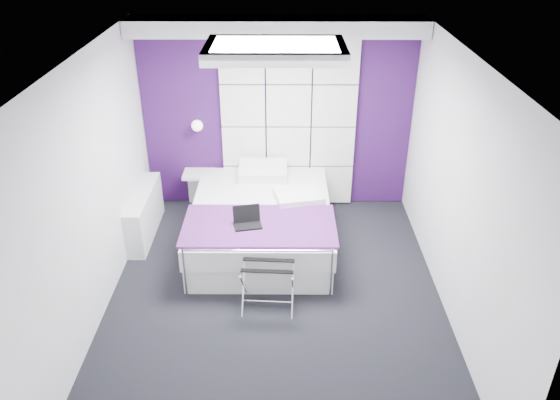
% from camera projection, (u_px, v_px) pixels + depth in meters
% --- Properties ---
extents(floor, '(4.40, 4.40, 0.00)m').
position_uv_depth(floor, '(276.00, 298.00, 5.95)').
color(floor, black).
rests_on(floor, ground).
extents(ceiling, '(4.40, 4.40, 0.00)m').
position_uv_depth(ceiling, '(274.00, 60.00, 4.70)').
color(ceiling, white).
rests_on(ceiling, wall_back).
extents(wall_back, '(3.60, 0.00, 3.60)m').
position_uv_depth(wall_back, '(277.00, 115.00, 7.26)').
color(wall_back, silver).
rests_on(wall_back, floor).
extents(wall_left, '(0.00, 4.40, 4.40)m').
position_uv_depth(wall_left, '(91.00, 192.00, 5.34)').
color(wall_left, silver).
rests_on(wall_left, floor).
extents(wall_right, '(0.00, 4.40, 4.40)m').
position_uv_depth(wall_right, '(459.00, 193.00, 5.32)').
color(wall_right, silver).
rests_on(wall_right, floor).
extents(accent_wall, '(3.58, 0.02, 2.58)m').
position_uv_depth(accent_wall, '(277.00, 116.00, 7.25)').
color(accent_wall, '#36114A').
rests_on(accent_wall, wall_back).
extents(soffit, '(3.58, 0.50, 0.20)m').
position_uv_depth(soffit, '(277.00, 26.00, 6.46)').
color(soffit, white).
rests_on(soffit, wall_back).
extents(headboard, '(1.80, 0.08, 2.30)m').
position_uv_depth(headboard, '(288.00, 126.00, 7.27)').
color(headboard, silver).
rests_on(headboard, wall_back).
extents(skylight, '(1.36, 0.86, 0.12)m').
position_uv_depth(skylight, '(275.00, 49.00, 5.25)').
color(skylight, white).
rests_on(skylight, ceiling).
extents(wall_lamp, '(0.15, 0.15, 0.15)m').
position_uv_depth(wall_lamp, '(198.00, 125.00, 7.18)').
color(wall_lamp, white).
rests_on(wall_lamp, wall_back).
extents(radiator, '(0.22, 1.20, 0.60)m').
position_uv_depth(radiator, '(145.00, 214.00, 6.96)').
color(radiator, white).
rests_on(radiator, floor).
extents(bed, '(1.73, 2.09, 0.73)m').
position_uv_depth(bed, '(261.00, 222.00, 6.77)').
color(bed, white).
rests_on(bed, floor).
extents(nightstand, '(0.42, 0.33, 0.05)m').
position_uv_depth(nightstand, '(199.00, 174.00, 7.48)').
color(nightstand, white).
rests_on(nightstand, wall_back).
extents(luggage_rack, '(0.54, 0.40, 0.53)m').
position_uv_depth(luggage_rack, '(268.00, 286.00, 5.71)').
color(luggage_rack, silver).
rests_on(luggage_rack, floor).
extents(laptop, '(0.31, 0.22, 0.22)m').
position_uv_depth(laptop, '(248.00, 220.00, 6.15)').
color(laptop, black).
rests_on(laptop, bed).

